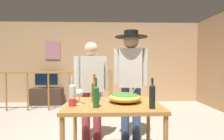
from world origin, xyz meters
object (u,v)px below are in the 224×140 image
flat_screen_tv (46,79)px  serving_table (113,110)px  wine_glass (80,94)px  mug_red (72,102)px  salad_bowl (125,97)px  mug_blue (97,96)px  tv_console (47,96)px  person_standing_left (91,84)px  framed_picture (53,50)px  person_standing_right (131,75)px  wine_bottle_green (96,96)px  wine_bottle_clear (72,93)px  wine_bottle_amber (94,91)px  wine_bottle_dark (152,96)px  stair_railing (67,85)px

flat_screen_tv → serving_table: size_ratio=0.58×
wine_glass → mug_red: 0.14m
salad_bowl → mug_blue: 0.40m
tv_console → person_standing_left: (1.52, -2.60, 0.66)m
framed_picture → person_standing_right: 3.58m
wine_glass → wine_bottle_green: 0.26m
tv_console → serving_table: size_ratio=0.81×
wine_bottle_green → person_standing_left: size_ratio=0.21×
person_standing_right → mug_blue: bearing=53.8°
wine_glass → wine_bottle_clear: size_ratio=0.56×
flat_screen_tv → wine_bottle_amber: size_ratio=1.85×
tv_console → person_standing_left: 3.08m
wine_bottle_dark → flat_screen_tv: bearing=122.5°
wine_bottle_green → wine_bottle_clear: size_ratio=1.01×
stair_railing → mug_red: size_ratio=29.00×
wine_glass → mug_red: size_ratio=1.58×
framed_picture → tv_console: framed_picture is taller
mug_red → person_standing_right: 1.15m
flat_screen_tv → wine_glass: bearing=-66.4°
mug_blue → wine_bottle_green: bearing=-88.8°
serving_table → wine_bottle_dark: size_ratio=3.43×
framed_picture → serving_table: size_ratio=0.51×
wine_bottle_clear → stair_railing: bearing=103.0°
serving_table → wine_bottle_dark: (0.41, -0.26, 0.22)m
salad_bowl → person_standing_right: bearing=75.7°
flat_screen_tv → serving_table: flat_screen_tv is taller
salad_bowl → mug_red: salad_bowl is taller
person_standing_left → serving_table: bearing=101.3°
framed_picture → tv_console: 1.42m
framed_picture → wine_bottle_dark: size_ratio=1.74×
mug_red → wine_bottle_green: bearing=-15.4°
framed_picture → tv_console: (-0.10, -0.29, -1.39)m
salad_bowl → wine_glass: (-0.55, -0.09, 0.06)m
wine_bottle_amber → mug_blue: bearing=80.0°
mug_blue → mug_red: mug_blue is taller
wine_glass → flat_screen_tv: bearing=113.6°
tv_console → salad_bowl: (1.98, -3.22, 0.56)m
wine_bottle_dark → mug_blue: wine_bottle_dark is taller
wine_bottle_dark → mug_blue: 0.80m
wine_bottle_green → wine_bottle_clear: bearing=142.4°
person_standing_right → mug_red: bearing=59.5°
framed_picture → salad_bowl: framed_picture is taller
framed_picture → stair_railing: framed_picture is taller
stair_railing → person_standing_left: person_standing_left is taller
stair_railing → wine_bottle_green: 2.91m
stair_railing → salad_bowl: bearing=-63.9°
salad_bowl → wine_bottle_dark: wine_bottle_dark is taller
wine_bottle_green → person_standing_right: (0.50, 0.88, 0.17)m
wine_bottle_dark → tv_console: bearing=122.3°
framed_picture → mug_red: framed_picture is taller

